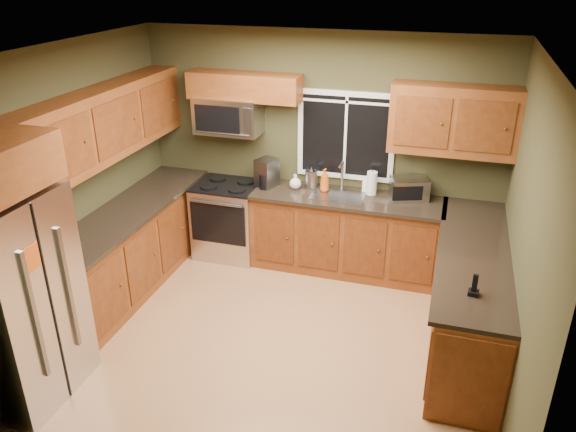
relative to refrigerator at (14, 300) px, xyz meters
The scene contains 28 objects.
floor 2.35m from the refrigerator, 36.78° to the left, with size 4.20×4.20×0.00m, color #A47148.
ceiling 2.82m from the refrigerator, 36.78° to the left, with size 4.20×4.20×0.00m, color white.
back_wall 3.58m from the refrigerator, 60.71° to the left, with size 4.20×4.20×0.00m, color #38371E.
front_wall 1.86m from the refrigerator, 16.04° to the right, with size 4.20×4.20×0.00m, color #38371E.
left_wall 1.42m from the refrigerator, 105.52° to the left, with size 3.60×3.60×0.00m, color #38371E.
right_wall 4.08m from the refrigerator, 18.71° to the left, with size 3.60×3.60×0.00m, color #38371E.
window 3.75m from the refrigerator, 56.52° to the left, with size 1.12×0.03×1.02m.
base_cabinets_left 1.83m from the refrigerator, 91.97° to the left, with size 0.60×2.65×0.90m, color brown.
countertop_left 1.78m from the refrigerator, 91.16° to the left, with size 0.65×2.65×0.04m, color black.
base_cabinets_back 3.56m from the refrigerator, 52.43° to the left, with size 2.17×0.60×0.90m, color brown.
countertop_back 3.51m from the refrigerator, 52.18° to the left, with size 2.17×0.65×0.04m, color black.
base_cabinets_peninsula 4.02m from the refrigerator, 27.50° to the left, with size 0.60×2.52×0.90m.
countertop_peninsula 3.97m from the refrigerator, 27.77° to the left, with size 0.65×2.50×0.04m, color black.
upper_cabinets_left 2.03m from the refrigerator, 96.30° to the left, with size 0.33×2.65×0.72m, color brown.
upper_cabinets_back_left 3.28m from the refrigerator, 73.15° to the left, with size 1.30×0.33×0.30m, color brown.
upper_cabinets_back_right 4.44m from the refrigerator, 42.62° to the left, with size 1.30×0.33×0.72m, color brown.
refrigerator is the anchor object (origin of this frame).
range 2.89m from the refrigerator, 76.03° to the left, with size 0.76×0.69×0.94m.
microwave 3.10m from the refrigerator, 76.66° to the left, with size 0.76×0.41×0.42m.
sink 3.46m from the refrigerator, 53.87° to the left, with size 0.60×0.42×0.36m.
toaster_oven 4.05m from the refrigerator, 46.07° to the left, with size 0.46×0.42×0.24m.
coffee_maker 3.06m from the refrigerator, 67.35° to the left, with size 0.27×0.31×0.33m.
kettle 3.37m from the refrigerator, 59.92° to the left, with size 0.15×0.15×0.26m.
paper_towel_roll 3.79m from the refrigerator, 50.83° to the left, with size 0.12×0.12×0.30m.
soap_bottle_a 3.43m from the refrigerator, 57.08° to the left, with size 0.10×0.10×0.27m, color #D95714.
soap_bottle_b 3.80m from the refrigerator, 52.27° to the left, with size 0.08×0.09×0.19m, color white.
soap_bottle_c 3.23m from the refrigerator, 61.98° to the left, with size 0.14×0.14×0.17m, color white.
cordless_phone 3.67m from the refrigerator, 17.06° to the left, with size 0.09×0.09×0.18m.
Camera 1 is at (1.45, -4.29, 3.39)m, focal length 35.00 mm.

